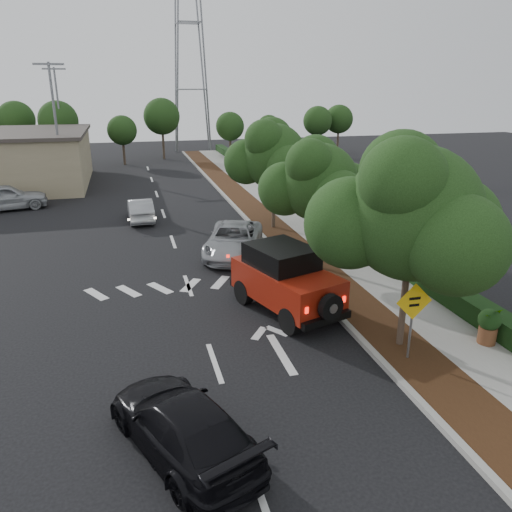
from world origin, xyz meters
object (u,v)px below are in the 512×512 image
object	(u,v)px
speed_hump_sign	(413,311)
red_jeep	(283,278)
black_suv_oncoming	(182,425)
silver_suv_ahead	(234,240)

from	to	relation	value
speed_hump_sign	red_jeep	bearing A→B (deg)	120.90
red_jeep	speed_hump_sign	xyz separation A→B (m)	(2.44, -4.27, 0.42)
red_jeep	black_suv_oncoming	size ratio (longest dim) A/B	1.04
red_jeep	speed_hump_sign	size ratio (longest dim) A/B	2.06
black_suv_oncoming	speed_hump_sign	world-z (taller)	speed_hump_sign
silver_suv_ahead	speed_hump_sign	size ratio (longest dim) A/B	2.24
red_jeep	silver_suv_ahead	world-z (taller)	red_jeep
red_jeep	silver_suv_ahead	size ratio (longest dim) A/B	0.92
red_jeep	silver_suv_ahead	bearing A→B (deg)	75.00
silver_suv_ahead	red_jeep	bearing A→B (deg)	-67.11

